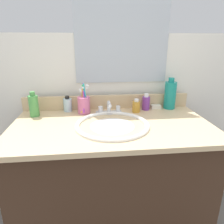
% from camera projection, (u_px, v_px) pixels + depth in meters
% --- Properties ---
extents(vanity_cabinet, '(1.05, 0.55, 0.79)m').
position_uv_depth(vanity_cabinet, '(112.00, 188.00, 1.28)').
color(vanity_cabinet, '#382316').
rests_on(vanity_cabinet, ground_plane).
extents(countertop, '(1.10, 0.59, 0.03)m').
position_uv_depth(countertop, '(112.00, 126.00, 1.15)').
color(countertop, '#D1B284').
rests_on(countertop, vanity_cabinet).
extents(backsplash, '(1.10, 0.02, 0.09)m').
position_uv_depth(backsplash, '(107.00, 102.00, 1.40)').
color(backsplash, '#D1B284').
rests_on(backsplash, countertop).
extents(back_wall, '(2.20, 0.04, 1.30)m').
position_uv_depth(back_wall, '(107.00, 128.00, 1.52)').
color(back_wall, white).
rests_on(back_wall, ground_plane).
extents(mirror_panel, '(0.60, 0.01, 0.56)m').
position_uv_depth(mirror_panel, '(122.00, 38.00, 1.31)').
color(mirror_panel, '#B2BCC6').
extents(sink_basin, '(0.40, 0.40, 0.11)m').
position_uv_depth(sink_basin, '(113.00, 131.00, 1.13)').
color(sink_basin, white).
rests_on(sink_basin, countertop).
extents(faucet, '(0.16, 0.10, 0.08)m').
position_uv_depth(faucet, '(110.00, 110.00, 1.29)').
color(faucet, silver).
rests_on(faucet, countertop).
extents(bottle_toner_green, '(0.06, 0.06, 0.15)m').
position_uv_depth(bottle_toner_green, '(34.00, 105.00, 1.24)').
color(bottle_toner_green, '#4C9E4C').
rests_on(bottle_toner_green, countertop).
extents(bottle_cream_purple, '(0.05, 0.05, 0.11)m').
position_uv_depth(bottle_cream_purple, '(146.00, 103.00, 1.37)').
color(bottle_cream_purple, '#7A3899').
rests_on(bottle_cream_purple, countertop).
extents(bottle_mouthwash_teal, '(0.08, 0.08, 0.21)m').
position_uv_depth(bottle_mouthwash_teal, '(170.00, 95.00, 1.38)').
color(bottle_mouthwash_teal, teal).
rests_on(bottle_mouthwash_teal, countertop).
extents(bottle_gel_clear, '(0.05, 0.05, 0.10)m').
position_uv_depth(bottle_gel_clear, '(68.00, 105.00, 1.34)').
color(bottle_gel_clear, silver).
rests_on(bottle_gel_clear, countertop).
extents(bottle_oil_amber, '(0.05, 0.05, 0.09)m').
position_uv_depth(bottle_oil_amber, '(136.00, 106.00, 1.33)').
color(bottle_oil_amber, gold).
rests_on(bottle_oil_amber, countertop).
extents(cup_pink, '(0.08, 0.09, 0.19)m').
position_uv_depth(cup_pink, '(84.00, 104.00, 1.30)').
color(cup_pink, '#D16693').
rests_on(cup_pink, countertop).
extents(soap_bar, '(0.06, 0.04, 0.02)m').
position_uv_depth(soap_bar, '(156.00, 107.00, 1.40)').
color(soap_bar, white).
rests_on(soap_bar, countertop).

